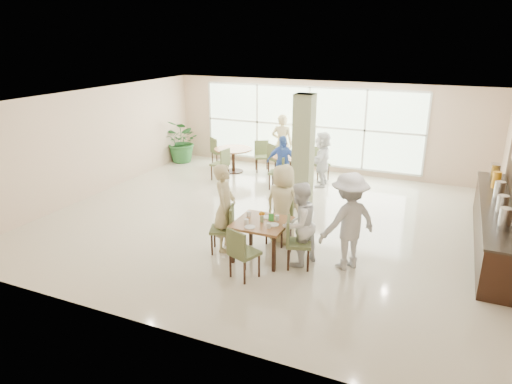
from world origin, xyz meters
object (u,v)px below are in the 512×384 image
at_px(round_table_right, 292,161).
at_px(adult_a, 282,163).
at_px(round_table_left, 233,153).
at_px(buffet_counter, 496,222).
at_px(teen_right, 299,224).
at_px(adult_b, 322,159).
at_px(adult_standing, 282,143).
at_px(potted_plant, 183,141).
at_px(teen_far, 283,204).
at_px(main_table, 262,226).
at_px(teen_standing, 348,221).
at_px(teen_left, 225,208).

distance_m(round_table_right, adult_a, 0.90).
xyz_separation_m(round_table_left, buffet_counter, (7.23, -2.74, -0.04)).
height_order(teen_right, adult_b, teen_right).
bearing_deg(adult_a, adult_standing, 106.92).
bearing_deg(buffet_counter, potted_plant, 161.59).
bearing_deg(teen_far, potted_plant, -28.60).
height_order(round_table_right, buffet_counter, buffet_counter).
relative_size(potted_plant, adult_b, 0.92).
bearing_deg(adult_a, teen_right, -69.21).
bearing_deg(main_table, round_table_left, 121.69).
xyz_separation_m(round_table_right, teen_standing, (2.72, -4.63, 0.32)).
height_order(round_table_left, round_table_right, same).
distance_m(main_table, adult_b, 4.83).
xyz_separation_m(teen_right, adult_b, (-0.92, 4.76, -0.02)).
bearing_deg(teen_standing, main_table, -39.23).
relative_size(round_table_right, teen_far, 0.70).
xyz_separation_m(round_table_left, adult_a, (2.01, -1.01, 0.17)).
height_order(teen_left, adult_standing, adult_standing).
height_order(potted_plant, adult_a, adult_a).
xyz_separation_m(potted_plant, teen_right, (5.90, -5.35, 0.08)).
height_order(round_table_right, teen_far, teen_far).
bearing_deg(buffet_counter, round_table_right, 153.58).
xyz_separation_m(buffet_counter, teen_far, (-4.00, -1.48, 0.28)).
bearing_deg(teen_right, teen_left, -66.88).
bearing_deg(round_table_right, adult_b, -6.25).
relative_size(round_table_left, teen_left, 0.67).
bearing_deg(adult_b, teen_far, -1.85).
bearing_deg(round_table_left, teen_standing, -45.38).
xyz_separation_m(adult_b, adult_standing, (-1.53, 0.83, 0.13)).
xyz_separation_m(main_table, adult_standing, (-1.73, 5.65, 0.25)).
relative_size(round_table_right, adult_b, 0.75).
bearing_deg(potted_plant, teen_left, -50.71).
relative_size(buffet_counter, teen_far, 2.81).
height_order(buffet_counter, adult_a, buffet_counter).
height_order(round_table_right, adult_a, adult_a).
bearing_deg(round_table_left, round_table_right, -3.76).
distance_m(teen_left, teen_right, 1.54).
distance_m(round_table_right, adult_standing, 0.98).
bearing_deg(buffet_counter, main_table, -150.63).
distance_m(main_table, teen_left, 0.85).
xyz_separation_m(round_table_left, teen_right, (3.84, -5.00, 0.21)).
distance_m(teen_far, adult_a, 3.44).
xyz_separation_m(buffet_counter, potted_plant, (-9.30, 3.09, 0.17)).
bearing_deg(teen_far, buffet_counter, -147.47).
distance_m(teen_right, teen_standing, 0.90).
xyz_separation_m(teen_left, adult_standing, (-0.91, 5.58, 0.03)).
bearing_deg(adult_a, round_table_right, 88.13).
height_order(potted_plant, teen_standing, teen_standing).
bearing_deg(round_table_right, adult_a, -87.93).
xyz_separation_m(round_table_right, adult_a, (0.03, -0.88, 0.17)).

